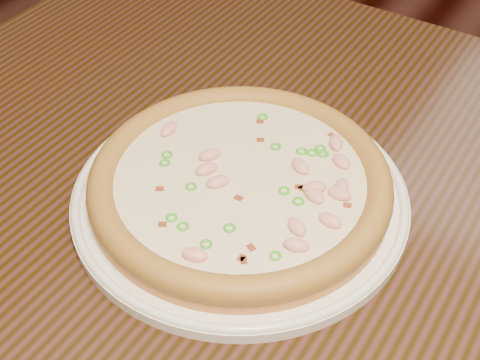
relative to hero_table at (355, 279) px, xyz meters
The scene contains 3 objects.
hero_table is the anchor object (origin of this frame).
plate 0.17m from the hero_table, 157.38° to the right, with size 0.34×0.34×0.02m.
pizza 0.18m from the hero_table, 157.32° to the right, with size 0.31×0.31×0.03m.
Camera 1 is at (-0.16, -1.07, 1.24)m, focal length 50.00 mm.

